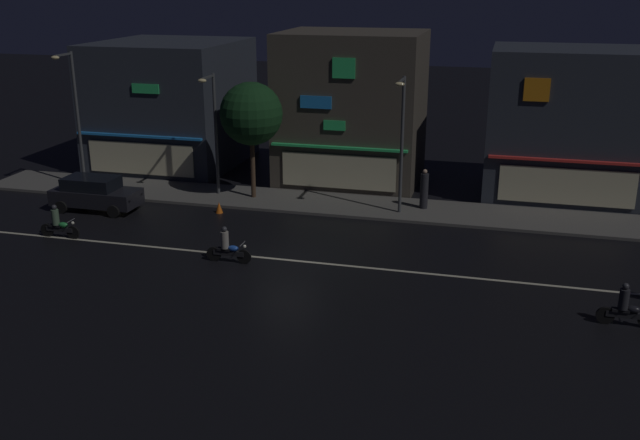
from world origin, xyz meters
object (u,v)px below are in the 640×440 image
at_px(streetlamp_mid, 214,124).
at_px(streetlamp_east, 402,134).
at_px(pedestrian_on_sidewalk, 424,190).
at_px(parked_car_near_kerb, 95,193).
at_px(streetlamp_west, 75,109).
at_px(traffic_cone, 219,207).
at_px(motorcycle_opposite_lane, 626,308).
at_px(motorcycle_lead, 227,248).
at_px(motorcycle_following, 58,224).

xyz_separation_m(streetlamp_mid, streetlamp_east, (9.74, -0.79, 0.15)).
distance_m(pedestrian_on_sidewalk, parked_car_near_kerb, 16.24).
distance_m(streetlamp_west, parked_car_near_kerb, 5.41).
bearing_deg(parked_car_near_kerb, traffic_cone, 10.06).
relative_size(streetlamp_mid, pedestrian_on_sidewalk, 3.18).
relative_size(streetlamp_east, motorcycle_opposite_lane, 3.44).
bearing_deg(motorcycle_lead, pedestrian_on_sidewalk, -134.92).
relative_size(motorcycle_lead, motorcycle_following, 1.00).
height_order(pedestrian_on_sidewalk, parked_car_near_kerb, pedestrian_on_sidewalk).
bearing_deg(pedestrian_on_sidewalk, streetlamp_west, -153.68).
bearing_deg(motorcycle_following, pedestrian_on_sidewalk, 24.42).
bearing_deg(motorcycle_opposite_lane, motorcycle_following, -14.74).
distance_m(parked_car_near_kerb, motorcycle_opposite_lane, 24.64).
bearing_deg(streetlamp_east, parked_car_near_kerb, -169.32).
relative_size(motorcycle_lead, motorcycle_opposite_lane, 1.00).
relative_size(streetlamp_west, parked_car_near_kerb, 1.68).
distance_m(pedestrian_on_sidewalk, traffic_cone, 10.11).
xyz_separation_m(streetlamp_east, motorcycle_following, (-14.13, -6.79, -3.41)).
bearing_deg(streetlamp_west, streetlamp_east, -1.14).
height_order(streetlamp_west, motorcycle_lead, streetlamp_west).
bearing_deg(motorcycle_opposite_lane, streetlamp_mid, -36.85).
bearing_deg(traffic_cone, pedestrian_on_sidewalk, 16.53).
bearing_deg(pedestrian_on_sidewalk, motorcycle_lead, -104.19).
bearing_deg(streetlamp_mid, pedestrian_on_sidewalk, 2.04).
xyz_separation_m(streetlamp_mid, parked_car_near_kerb, (-4.96, -3.56, -3.02)).
distance_m(streetlamp_mid, motorcycle_opposite_lane, 21.65).
xyz_separation_m(pedestrian_on_sidewalk, parked_car_near_kerb, (-15.75, -3.95, -0.18)).
height_order(motorcycle_lead, motorcycle_opposite_lane, same).
bearing_deg(motorcycle_lead, motorcycle_following, -12.81).
bearing_deg(streetlamp_mid, traffic_cone, -65.45).
distance_m(streetlamp_west, motorcycle_opposite_lane, 28.43).
bearing_deg(motorcycle_following, streetlamp_west, 111.28).
distance_m(streetlamp_west, traffic_cone, 9.91).
bearing_deg(streetlamp_west, streetlamp_mid, 3.32).
bearing_deg(motorcycle_opposite_lane, motorcycle_lead, -15.39).
bearing_deg(streetlamp_west, motorcycle_opposite_lane, -20.72).
xyz_separation_m(parked_car_near_kerb, motorcycle_following, (0.57, -4.02, -0.24)).
bearing_deg(parked_car_near_kerb, streetlamp_mid, 35.68).
xyz_separation_m(streetlamp_mid, motorcycle_opposite_lane, (18.71, -10.41, -3.26)).
bearing_deg(parked_car_near_kerb, motorcycle_lead, -28.72).
distance_m(streetlamp_west, streetlamp_east, 17.40).
bearing_deg(parked_car_near_kerb, motorcycle_following, -81.91).
height_order(parked_car_near_kerb, motorcycle_opposite_lane, parked_car_near_kerb).
relative_size(streetlamp_west, streetlamp_east, 1.10).
bearing_deg(motorcycle_opposite_lane, parked_car_near_kerb, -23.89).
relative_size(pedestrian_on_sidewalk, motorcycle_opposite_lane, 1.04).
height_order(streetlamp_east, motorcycle_following, streetlamp_east).
relative_size(pedestrian_on_sidewalk, parked_car_near_kerb, 0.46).
distance_m(streetlamp_mid, pedestrian_on_sidewalk, 11.17).
relative_size(parked_car_near_kerb, motorcycle_opposite_lane, 2.26).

